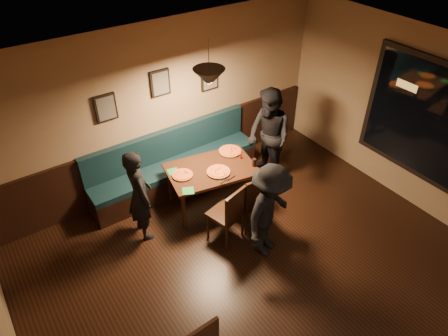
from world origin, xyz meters
name	(u,v)px	position (x,y,z in m)	size (l,w,h in m)	color
floor	(304,320)	(0.00, 0.00, 0.00)	(7.00, 7.00, 0.00)	black
ceiling	(344,126)	(0.00, 0.00, 2.80)	(7.00, 7.00, 0.00)	silver
wall_back	(162,108)	(0.00, 3.50, 1.40)	(6.00, 6.00, 0.00)	#8C704F
wainscot	(168,155)	(0.00, 3.47, 0.50)	(5.88, 0.06, 1.00)	black
booth_bench	(175,163)	(0.00, 3.20, 0.50)	(3.00, 0.60, 1.00)	#0F232D
window_frame	(443,128)	(2.96, 0.50, 1.50)	(0.06, 2.56, 1.86)	black
window_glass	(442,129)	(2.93, 0.50, 1.50)	(2.40, 2.40, 0.00)	black
picture_left	(106,108)	(-0.90, 3.47, 1.70)	(0.32, 0.04, 0.42)	black
picture_center	(160,83)	(0.00, 3.47, 1.85)	(0.32, 0.04, 0.42)	black
picture_right	(210,78)	(0.90, 3.47, 1.70)	(0.32, 0.04, 0.42)	black
pendant_lamp	(209,78)	(0.25, 2.46, 2.25)	(0.44, 0.44, 0.25)	black
dining_table	(212,186)	(0.25, 2.46, 0.36)	(1.36, 0.88, 0.73)	black
chair_near_left	(225,212)	(0.01, 1.73, 0.48)	(0.43, 0.43, 0.97)	black
chair_near_right	(251,198)	(0.49, 1.74, 0.50)	(0.44, 0.44, 1.00)	black
diner_left	(140,195)	(-0.96, 2.49, 0.75)	(0.55, 0.36, 1.49)	black
diner_right	(269,137)	(1.44, 2.50, 0.86)	(0.83, 0.65, 1.71)	black
diner_front	(269,212)	(0.35, 1.16, 0.75)	(0.97, 0.56, 1.50)	black
pizza_a	(182,175)	(-0.21, 2.55, 0.75)	(0.32, 0.32, 0.04)	gold
pizza_b	(218,172)	(0.28, 2.30, 0.75)	(0.36, 0.36, 0.04)	orange
pizza_c	(230,151)	(0.75, 2.66, 0.75)	(0.37, 0.37, 0.04)	#C36424
soda_glass	(254,162)	(0.84, 2.13, 0.80)	(0.06, 0.06, 0.14)	black
tabasco_bottle	(241,155)	(0.78, 2.41, 0.79)	(0.03, 0.03, 0.12)	#981005
napkin_a	(173,171)	(-0.28, 2.73, 0.73)	(0.16, 0.16, 0.01)	#207937
napkin_b	(188,191)	(-0.33, 2.19, 0.73)	(0.17, 0.17, 0.01)	#227F32
cutlery_set	(227,180)	(0.28, 2.07, 0.73)	(0.02, 0.19, 0.00)	#B6B6BA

